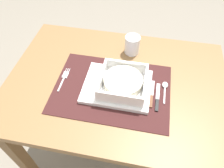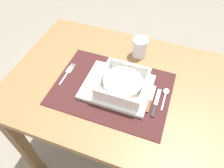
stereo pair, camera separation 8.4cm
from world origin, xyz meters
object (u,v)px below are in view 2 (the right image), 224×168
porridge_bowl (123,84)px  fork (68,72)px  spoon (166,94)px  butter_knife (156,104)px  dining_table (117,99)px  drinking_glass (140,48)px  bread_knife (150,100)px

porridge_bowl → fork: porridge_bowl is taller
spoon → butter_knife: spoon is taller
dining_table → fork: bearing=-173.1°
spoon → fork: bearing=-178.8°
butter_knife → drinking_glass: bearing=119.8°
dining_table → fork: 0.25m
drinking_glass → butter_knife: bearing=-62.2°
porridge_bowl → bread_knife: size_ratio=1.33×
drinking_glass → fork: bearing=-139.2°
dining_table → fork: size_ratio=7.16×
porridge_bowl → drinking_glass: bearing=88.7°
porridge_bowl → bread_knife: porridge_bowl is taller
fork → drinking_glass: 0.34m
spoon → butter_knife: size_ratio=0.81×
butter_knife → drinking_glass: 0.29m
drinking_glass → porridge_bowl: bearing=-91.3°
bread_knife → dining_table: bearing=161.7°
fork → spoon: (0.42, 0.03, 0.00)m
bread_knife → drinking_glass: 0.27m
dining_table → butter_knife: size_ratio=6.80×
butter_knife → bread_knife: bearing=155.1°
porridge_bowl → butter_knife: size_ratio=1.32×
bread_knife → drinking_glass: size_ratio=1.57×
fork → bread_knife: bearing=0.2°
dining_table → porridge_bowl: size_ratio=5.14×
fork → butter_knife: (0.39, -0.04, 0.00)m
bread_knife → butter_knife: bearing=-26.8°
porridge_bowl → drinking_glass: size_ratio=2.10×
fork → dining_table: bearing=10.7°
fork → drinking_glass: (0.26, 0.22, 0.03)m
butter_knife → spoon: bearing=69.3°
butter_knife → drinking_glass: drinking_glass is taller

